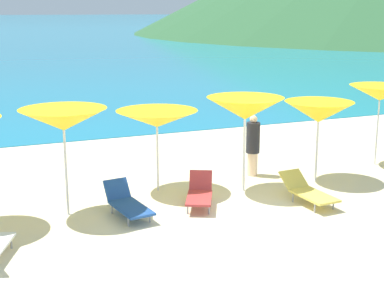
{
  "coord_description": "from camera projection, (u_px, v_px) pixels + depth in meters",
  "views": [
    {
      "loc": [
        -5.39,
        -9.94,
        4.43
      ],
      "look_at": [
        -0.21,
        2.56,
        1.2
      ],
      "focal_mm": 52.98,
      "sensor_mm": 36.0,
      "label": 1
    }
  ],
  "objects": [
    {
      "name": "lounge_chair_8",
      "position": [
        200.0,
        193.0,
        12.98
      ],
      "size": [
        1.07,
        1.41,
        0.72
      ],
      "rotation": [
        0.0,
        0.0,
        -0.46
      ],
      "color": "#A53333",
      "rests_on": "ground_plane"
    },
    {
      "name": "umbrella_5",
      "position": [
        245.0,
        109.0,
        13.71
      ],
      "size": [
        1.99,
        1.99,
        2.36
      ],
      "color": "silver",
      "rests_on": "ground_plane"
    },
    {
      "name": "umbrella_3",
      "position": [
        63.0,
        120.0,
        12.04
      ],
      "size": [
        2.02,
        2.02,
        2.38
      ],
      "color": "silver",
      "rests_on": "ground_plane"
    },
    {
      "name": "umbrella_4",
      "position": [
        157.0,
        119.0,
        13.78
      ],
      "size": [
        2.01,
        2.01,
        2.04
      ],
      "color": "silver",
      "rests_on": "ground_plane"
    },
    {
      "name": "umbrella_7",
      "position": [
        380.0,
        93.0,
        16.08
      ],
      "size": [
        1.9,
        1.9,
        2.33
      ],
      "color": "silver",
      "rests_on": "ground_plane"
    },
    {
      "name": "ground_plane",
      "position": [
        120.0,
        136.0,
        20.99
      ],
      "size": [
        50.0,
        100.0,
        0.3
      ],
      "primitive_type": "cube",
      "color": "beige"
    },
    {
      "name": "beachgoer_0",
      "position": [
        253.0,
        144.0,
        15.3
      ],
      "size": [
        0.37,
        0.37,
        1.67
      ],
      "rotation": [
        0.0,
        0.0,
        4.33
      ],
      "color": "beige",
      "rests_on": "ground_plane"
    },
    {
      "name": "lounge_chair_10",
      "position": [
        308.0,
        191.0,
        13.2
      ],
      "size": [
        0.7,
        1.66,
        0.61
      ],
      "rotation": [
        0.0,
        0.0,
        0.06
      ],
      "color": "#D8BF4C",
      "rests_on": "ground_plane"
    },
    {
      "name": "umbrella_6",
      "position": [
        319.0,
        112.0,
        14.65
      ],
      "size": [
        1.94,
        1.94,
        2.11
      ],
      "color": "silver",
      "rests_on": "ground_plane"
    },
    {
      "name": "lounge_chair_3",
      "position": [
        127.0,
        203.0,
        12.41
      ],
      "size": [
        0.78,
        1.62,
        0.67
      ],
      "rotation": [
        0.0,
        0.0,
        0.13
      ],
      "color": "#1E478C",
      "rests_on": "ground_plane"
    }
  ]
}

